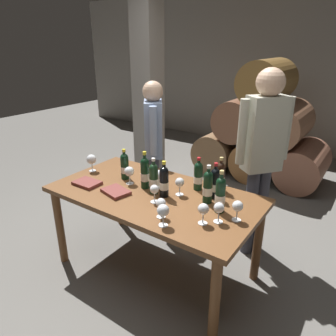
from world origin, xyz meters
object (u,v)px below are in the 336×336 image
(wine_bottle_5, at_px, (154,178))
(wine_bottle_7, at_px, (125,166))
(wine_glass_9, at_px, (129,172))
(sommelier_presenting, at_px, (263,149))
(taster_seated_left, at_px, (154,141))
(wine_bottle_0, at_px, (164,181))
(wine_bottle_4, at_px, (215,183))
(wine_glass_1, at_px, (154,190))
(dining_table, at_px, (154,203))
(wine_bottle_2, at_px, (220,194))
(wine_bottle_8, at_px, (220,176))
(wine_bottle_6, at_px, (198,176))
(wine_glass_3, at_px, (91,160))
(leather_ledger, at_px, (116,192))
(wine_bottle_1, at_px, (145,173))
(wine_glass_0, at_px, (159,175))
(wine_bottle_3, at_px, (208,187))
(wine_glass_2, at_px, (238,207))
(wine_glass_6, at_px, (163,211))
(wine_glass_8, at_px, (203,210))
(wine_glass_5, at_px, (180,183))
(tasting_notebook, at_px, (87,183))
(wine_glass_7, at_px, (161,204))
(wine_glass_4, at_px, (219,209))

(wine_bottle_5, bearing_deg, wine_bottle_7, 167.85)
(wine_glass_9, height_order, sommelier_presenting, sommelier_presenting)
(wine_glass_9, bearing_deg, taster_seated_left, 111.20)
(wine_bottle_0, xyz_separation_m, wine_bottle_5, (-0.10, -0.00, 0.00))
(wine_bottle_4, bearing_deg, wine_bottle_7, -171.65)
(wine_glass_1, relative_size, sommelier_presenting, 0.08)
(sommelier_presenting, xyz_separation_m, taster_seated_left, (-1.15, -0.03, -0.12))
(wine_bottle_7, height_order, sommelier_presenting, sommelier_presenting)
(dining_table, height_order, wine_bottle_2, wine_bottle_2)
(wine_bottle_0, distance_m, wine_bottle_8, 0.47)
(wine_bottle_6, xyz_separation_m, wine_glass_3, (-1.01, -0.23, -0.01))
(dining_table, bearing_deg, leather_ledger, -143.80)
(wine_bottle_1, bearing_deg, wine_glass_0, 32.03)
(wine_bottle_2, distance_m, wine_bottle_7, 0.95)
(wine_bottle_3, bearing_deg, wine_bottle_5, -166.27)
(wine_glass_2, relative_size, wine_glass_6, 0.95)
(dining_table, relative_size, wine_bottle_6, 6.09)
(wine_bottle_1, bearing_deg, leather_ledger, -121.00)
(wine_bottle_2, bearing_deg, sommelier_presenting, 86.88)
(wine_glass_3, xyz_separation_m, wine_glass_6, (1.10, -0.39, -0.00))
(wine_glass_6, height_order, wine_glass_8, wine_glass_6)
(taster_seated_left, bearing_deg, wine_bottle_5, -52.78)
(wine_glass_2, height_order, wine_glass_5, wine_glass_2)
(wine_bottle_4, relative_size, wine_glass_1, 2.04)
(wine_bottle_2, height_order, wine_bottle_7, wine_bottle_2)
(wine_bottle_6, height_order, taster_seated_left, taster_seated_left)
(leather_ledger, bearing_deg, wine_glass_3, 170.20)
(wine_glass_1, distance_m, wine_glass_2, 0.63)
(dining_table, bearing_deg, wine_bottle_2, 3.05)
(wine_bottle_0, xyz_separation_m, wine_bottle_8, (0.31, 0.34, -0.00))
(wine_bottle_7, bearing_deg, wine_bottle_8, 18.23)
(tasting_notebook, height_order, leather_ledger, same)
(wine_glass_3, bearing_deg, wine_bottle_0, -2.35)
(wine_glass_7, bearing_deg, sommelier_presenting, 71.77)
(wine_bottle_6, xyz_separation_m, wine_glass_9, (-0.53, -0.24, -0.01))
(wine_bottle_8, distance_m, leather_ledger, 0.86)
(wine_bottle_4, bearing_deg, wine_glass_2, -37.79)
(wine_glass_2, xyz_separation_m, wine_glass_9, (-1.00, 0.04, 0.00))
(wine_glass_8, bearing_deg, wine_bottle_2, 85.09)
(wine_glass_5, bearing_deg, wine_bottle_5, -155.10)
(wine_bottle_1, height_order, tasting_notebook, wine_bottle_1)
(wine_bottle_0, xyz_separation_m, wine_bottle_4, (0.34, 0.20, -0.00))
(wine_glass_9, bearing_deg, wine_glass_7, -28.26)
(wine_glass_8, bearing_deg, taster_seated_left, 140.55)
(taster_seated_left, bearing_deg, wine_bottle_8, -21.28)
(wine_bottle_0, distance_m, wine_glass_6, 0.43)
(wine_glass_0, bearing_deg, sommelier_presenting, 46.12)
(wine_bottle_7, height_order, wine_glass_4, wine_bottle_7)
(wine_bottle_7, bearing_deg, wine_bottle_2, -3.10)
(wine_glass_5, distance_m, leather_ledger, 0.52)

